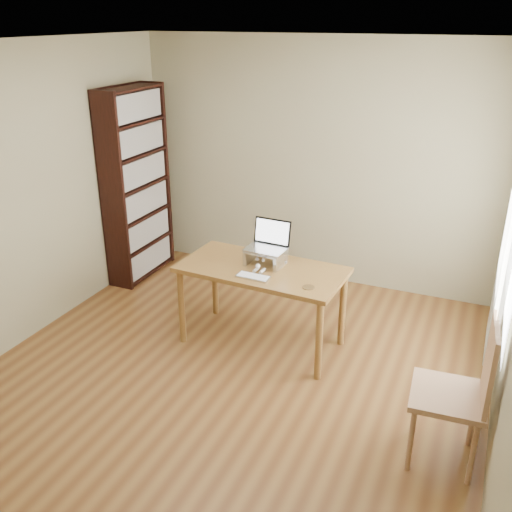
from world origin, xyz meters
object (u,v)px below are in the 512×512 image
at_px(bookshelf, 137,185).
at_px(cat, 269,257).
at_px(chair, 463,389).
at_px(laptop, 268,241).
at_px(desk, 262,277).
at_px(keyboard, 253,277).

relative_size(bookshelf, cat, 4.48).
height_order(bookshelf, chair, bookshelf).
relative_size(laptop, chair, 0.34).
relative_size(laptop, cat, 0.76).
bearing_deg(chair, cat, 146.65).
distance_m(bookshelf, desk, 2.09).
height_order(cat, chair, chair).
bearing_deg(chair, keyboard, 155.65).
bearing_deg(chair, desk, 149.76).
distance_m(desk, chair, 1.97).
distance_m(bookshelf, chair, 4.04).
distance_m(bookshelf, laptop, 2.00).
distance_m(keyboard, cat, 0.33).
distance_m(laptop, cat, 0.14).
bearing_deg(cat, chair, -26.67).
xyz_separation_m(desk, keyboard, (0.01, -0.22, 0.10)).
bearing_deg(laptop, keyboard, -84.97).
bearing_deg(bookshelf, desk, -25.11).
height_order(bookshelf, cat, bookshelf).
distance_m(bookshelf, cat, 2.04).
relative_size(laptop, keyboard, 1.24).
bearing_deg(cat, bookshelf, 160.79).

